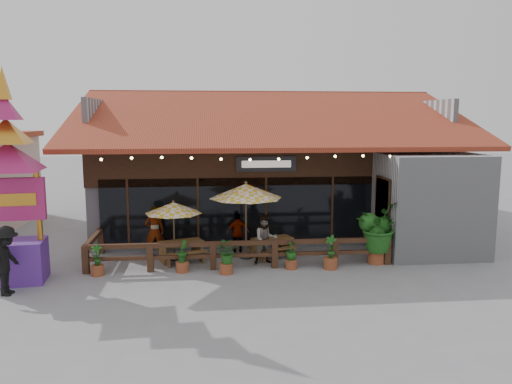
{
  "coord_description": "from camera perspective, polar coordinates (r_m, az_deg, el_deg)",
  "views": [
    {
      "loc": [
        -2.74,
        -16.14,
        4.85
      ],
      "look_at": [
        -0.91,
        1.5,
        2.22
      ],
      "focal_mm": 35.0,
      "sensor_mm": 36.0,
      "label": 1
    }
  ],
  "objects": [
    {
      "name": "tropical_plant",
      "position": [
        17.19,
        13.69,
        -3.99
      ],
      "size": [
        1.9,
        1.99,
        2.13
      ],
      "color": "brown",
      "rests_on": "ground"
    },
    {
      "name": "planter_b",
      "position": [
        16.11,
        -8.43,
        -7.45
      ],
      "size": [
        0.42,
        0.42,
        1.02
      ],
      "color": "brown",
      "rests_on": "ground"
    },
    {
      "name": "planter_d",
      "position": [
        16.31,
        4.05,
        -7.23
      ],
      "size": [
        0.49,
        0.49,
        0.93
      ],
      "color": "brown",
      "rests_on": "ground"
    },
    {
      "name": "patio_railing",
      "position": [
        16.44,
        -4.06,
        -6.51
      ],
      "size": [
        10.0,
        2.6,
        0.92
      ],
      "color": "#412717",
      "rests_on": "ground"
    },
    {
      "name": "diner_c",
      "position": [
        18.19,
        -2.08,
        -4.69
      ],
      "size": [
        0.86,
        0.4,
        1.44
      ],
      "primitive_type": "imported",
      "rotation": [
        0.0,
        0.0,
        3.09
      ],
      "color": "#381D12",
      "rests_on": "ground"
    },
    {
      "name": "thai_sign_tower",
      "position": [
        16.11,
        -26.44,
        3.05
      ],
      "size": [
        2.76,
        2.76,
        6.78
      ],
      "color": "#582893",
      "rests_on": "ground"
    },
    {
      "name": "picnic_table_left",
      "position": [
        17.31,
        -8.55,
        -6.31
      ],
      "size": [
        1.79,
        1.67,
        0.7
      ],
      "color": "brown",
      "rests_on": "ground"
    },
    {
      "name": "planter_a",
      "position": [
        16.38,
        -17.7,
        -7.67
      ],
      "size": [
        0.4,
        0.4,
        0.99
      ],
      "color": "brown",
      "rests_on": "ground"
    },
    {
      "name": "planter_c",
      "position": [
        15.76,
        -3.44,
        -7.29
      ],
      "size": [
        0.81,
        0.78,
        1.03
      ],
      "color": "brown",
      "rests_on": "ground"
    },
    {
      "name": "diner_a",
      "position": [
        17.94,
        -11.51,
        -4.41
      ],
      "size": [
        0.71,
        0.51,
        1.82
      ],
      "primitive_type": "imported",
      "rotation": [
        0.0,
        0.0,
        3.26
      ],
      "color": "#381D12",
      "rests_on": "ground"
    },
    {
      "name": "planter_e",
      "position": [
        16.44,
        8.52,
        -7.1
      ],
      "size": [
        0.47,
        0.46,
        1.11
      ],
      "color": "brown",
      "rests_on": "ground"
    },
    {
      "name": "restaurant_building",
      "position": [
        23.1,
        1.57,
        1.87
      ],
      "size": [
        15.5,
        14.73,
        6.09
      ],
      "color": "#ABABB0",
      "rests_on": "ground"
    },
    {
      "name": "diner_b",
      "position": [
        16.75,
        1.1,
        -5.45
      ],
      "size": [
        0.89,
        0.74,
        1.66
      ],
      "primitive_type": "imported",
      "rotation": [
        0.0,
        0.0,
        0.15
      ],
      "color": "#381D12",
      "rests_on": "ground"
    },
    {
      "name": "ground",
      "position": [
        17.08,
        3.58,
        -8.07
      ],
      "size": [
        100.0,
        100.0,
        0.0
      ],
      "primitive_type": "plane",
      "color": "gray",
      "rests_on": "ground"
    },
    {
      "name": "umbrella_left",
      "position": [
        17.2,
        -9.42,
        -1.83
      ],
      "size": [
        2.19,
        2.19,
        2.08
      ],
      "color": "brown",
      "rests_on": "ground"
    },
    {
      "name": "picnic_table_right",
      "position": [
        17.68,
        1.86,
        -5.95
      ],
      "size": [
        1.73,
        1.62,
        0.68
      ],
      "color": "brown",
      "rests_on": "ground"
    },
    {
      "name": "pedestrian",
      "position": [
        15.44,
        -26.63,
        -7.03
      ],
      "size": [
        0.8,
        1.29,
        1.93
      ],
      "primitive_type": "imported",
      "rotation": [
        0.0,
        0.0,
        1.51
      ],
      "color": "black",
      "rests_on": "ground"
    },
    {
      "name": "umbrella_right",
      "position": [
        17.15,
        -1.16,
        0.08
      ],
      "size": [
        2.7,
        2.7,
        2.7
      ],
      "color": "brown",
      "rests_on": "ground"
    }
  ]
}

